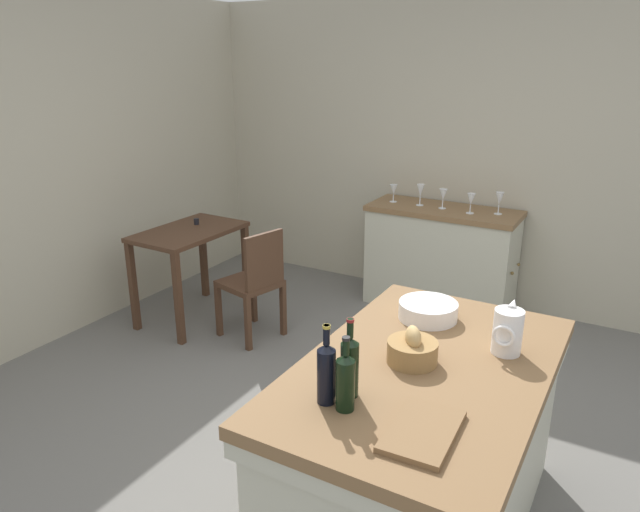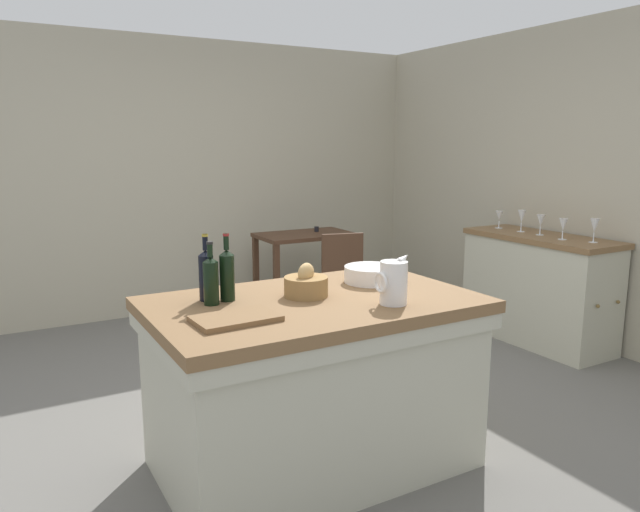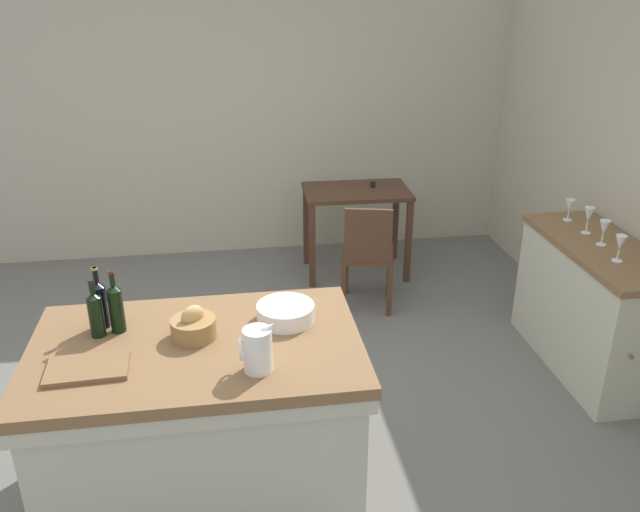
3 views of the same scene
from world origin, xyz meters
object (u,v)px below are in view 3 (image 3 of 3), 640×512
(wash_bowl, at_px, (286,313))
(wine_bottle_amber, at_px, (100,303))
(pitcher, at_px, (257,349))
(bread_basket, at_px, (193,326))
(wine_bottle_dark, at_px, (116,307))
(wine_glass_right, at_px, (589,215))
(island_table, at_px, (202,413))
(writing_desk, at_px, (356,204))
(wine_bottle_green, at_px, (96,313))
(wine_glass_left, at_px, (620,244))
(wine_glass_far_right, at_px, (570,206))
(cutting_board, at_px, (88,368))
(wine_glass_middle, at_px, (604,228))
(wooden_chair, at_px, (368,253))
(side_cabinet, at_px, (592,307))

(wash_bowl, distance_m, wine_bottle_amber, 0.92)
(pitcher, bearing_deg, bread_basket, 131.10)
(wine_bottle_dark, relative_size, wine_glass_right, 1.80)
(wine_bottle_dark, xyz_separation_m, wine_glass_right, (2.93, 0.83, 0.01))
(wash_bowl, bearing_deg, pitcher, -111.49)
(island_table, bearing_deg, bread_basket, 97.57)
(writing_desk, bearing_deg, wash_bowl, -110.01)
(wash_bowl, bearing_deg, island_table, -160.66)
(wash_bowl, height_order, wine_bottle_green, wine_bottle_green)
(writing_desk, distance_m, wash_bowl, 2.51)
(wine_bottle_amber, distance_m, wine_glass_left, 2.99)
(wine_bottle_amber, relative_size, wine_glass_far_right, 2.12)
(island_table, bearing_deg, wine_glass_left, 12.43)
(cutting_board, bearing_deg, wine_glass_far_right, 25.00)
(bread_basket, xyz_separation_m, wine_glass_middle, (2.56, 0.74, 0.07))
(pitcher, bearing_deg, wine_bottle_amber, 145.89)
(pitcher, xyz_separation_m, wash_bowl, (0.17, 0.43, -0.06))
(wine_bottle_amber, bearing_deg, pitcher, -34.11)
(wine_bottle_green, bearing_deg, wine_glass_far_right, 20.03)
(wash_bowl, relative_size, wine_glass_middle, 1.77)
(wooden_chair, bearing_deg, wine_bottle_green, -135.80)
(side_cabinet, relative_size, wine_bottle_green, 4.26)
(pitcher, relative_size, wine_bottle_amber, 0.76)
(side_cabinet, bearing_deg, wine_glass_middle, 128.74)
(writing_desk, relative_size, wash_bowl, 3.11)
(cutting_board, xyz_separation_m, wine_bottle_green, (0.00, 0.31, 0.11))
(cutting_board, relative_size, wine_bottle_amber, 1.09)
(wine_bottle_dark, bearing_deg, wine_glass_far_right, 20.09)
(wooden_chair, distance_m, wash_bowl, 1.91)
(side_cabinet, height_order, bread_basket, bread_basket)
(side_cabinet, height_order, wine_glass_left, wine_glass_left)
(pitcher, height_order, bread_basket, pitcher)
(writing_desk, xyz_separation_m, wine_glass_left, (1.21, -1.95, 0.36))
(island_table, xyz_separation_m, wine_bottle_amber, (-0.46, 0.23, 0.54))
(pitcher, distance_m, wash_bowl, 0.46)
(wash_bowl, bearing_deg, bread_basket, -168.17)
(side_cabinet, relative_size, wine_bottle_dark, 3.89)
(wooden_chair, distance_m, wine_bottle_amber, 2.41)
(writing_desk, xyz_separation_m, wooden_chair, (-0.04, -0.68, -0.17))
(wash_bowl, bearing_deg, wine_glass_left, 10.86)
(cutting_board, height_order, wine_bottle_green, wine_bottle_green)
(writing_desk, height_order, wine_glass_right, wine_glass_right)
(wine_bottle_amber, distance_m, wine_glass_middle, 3.06)
(writing_desk, distance_m, wine_bottle_dark, 2.89)
(wine_glass_middle, relative_size, wine_glass_right, 0.91)
(wine_bottle_dark, bearing_deg, wine_glass_right, 15.73)
(writing_desk, bearing_deg, bread_basket, -118.22)
(cutting_board, height_order, wine_glass_left, wine_glass_left)
(wine_bottle_green, distance_m, wine_glass_left, 3.00)
(wine_glass_middle, bearing_deg, writing_desk, 126.20)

